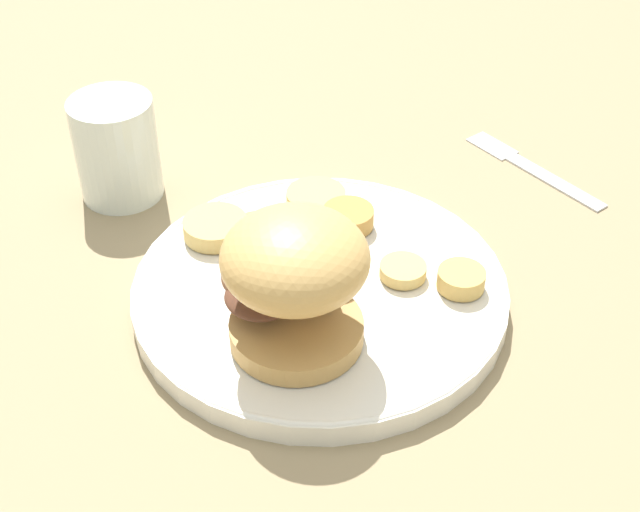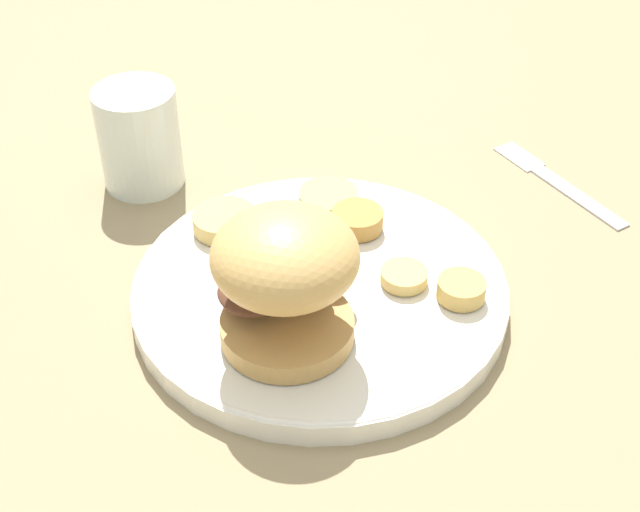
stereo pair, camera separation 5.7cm
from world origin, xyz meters
name	(u,v)px [view 1 (the left image)]	position (x,y,z in m)	size (l,w,h in m)	color
ground_plane	(320,300)	(0.00, 0.00, 0.00)	(4.00, 4.00, 0.00)	#937F5B
dinner_plate	(320,290)	(0.00, 0.00, 0.01)	(0.29, 0.29, 0.02)	white
sandwich	(293,274)	(0.04, -0.04, 0.08)	(0.13, 0.12, 0.10)	tan
potato_round_0	(316,199)	(-0.09, 0.04, 0.03)	(0.05, 0.05, 0.01)	#DBB766
potato_round_1	(215,227)	(-0.09, -0.05, 0.03)	(0.05, 0.05, 0.01)	#DBB766
potato_round_2	(296,252)	(-0.04, 0.00, 0.02)	(0.04, 0.04, 0.01)	tan
potato_round_3	(259,234)	(-0.07, -0.02, 0.03)	(0.05, 0.05, 0.01)	tan
potato_round_4	(403,270)	(0.02, 0.06, 0.02)	(0.04, 0.04, 0.01)	#DBB766
potato_round_5	(461,279)	(0.05, 0.09, 0.03)	(0.04, 0.04, 0.01)	tan
potato_round_6	(303,218)	(-0.07, 0.02, 0.03)	(0.04, 0.04, 0.01)	tan
potato_round_7	(348,218)	(-0.05, 0.05, 0.03)	(0.04, 0.04, 0.02)	#BC8942
fork	(532,168)	(-0.08, 0.26, 0.00)	(0.16, 0.05, 0.00)	silver
drinking_glass	(117,149)	(-0.21, -0.10, 0.05)	(0.07, 0.07, 0.09)	silver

